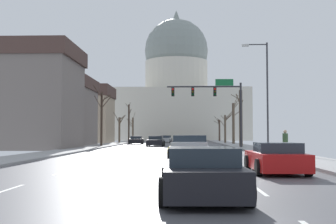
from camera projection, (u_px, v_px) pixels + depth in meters
ground at (163, 155)px, 30.76m from camera, size 20.00×180.00×0.20m
signal_gantry at (215, 98)px, 45.29m from camera, size 7.91×0.41×7.21m
street_lamp_right at (264, 88)px, 34.15m from camera, size 2.08×0.24×8.73m
capitol_building at (176, 94)px, 107.97m from camera, size 34.32×23.73×33.00m
sedan_near_00 at (187, 144)px, 41.33m from camera, size 2.00×4.39×1.20m
sedan_near_01 at (185, 146)px, 35.60m from camera, size 2.06×4.37×1.15m
sedan_near_02 at (187, 148)px, 29.78m from camera, size 2.19×4.31×1.13m
pickup_truck_near_03 at (190, 150)px, 24.02m from camera, size 2.40×5.38×1.47m
sedan_near_04 at (276, 159)px, 16.99m from camera, size 2.05×4.27×1.21m
sedan_near_05 at (202, 174)px, 10.39m from camera, size 2.10×4.33×1.24m
sedan_oncoming_00 at (156, 141)px, 53.48m from camera, size 2.19×4.44×1.28m
sedan_oncoming_01 at (136, 140)px, 63.83m from camera, size 2.06×4.61×1.20m
sedan_oncoming_02 at (165, 139)px, 75.95m from camera, size 2.07×4.53×1.22m
sedan_oncoming_03 at (167, 139)px, 85.56m from camera, size 2.07×4.64×1.22m
flank_building_00 at (54, 112)px, 55.40m from camera, size 9.98×9.10×8.72m
flank_building_01 at (7, 97)px, 43.66m from camera, size 14.44×9.52×10.52m
flank_building_02 at (79, 114)px, 73.08m from camera, size 11.36×9.40×9.62m
bare_tree_00 at (234, 122)px, 61.35m from camera, size 1.25×1.75×7.01m
bare_tree_01 at (119, 128)px, 69.56m from camera, size 2.12×1.83×4.95m
bare_tree_02 at (219, 129)px, 83.68m from camera, size 1.27×2.49×4.86m
bare_tree_03 at (102, 116)px, 51.24m from camera, size 2.07×1.80×7.25m
bare_tree_04 at (241, 117)px, 48.38m from camera, size 1.34×1.79×6.35m
bare_tree_05 at (129, 122)px, 74.04m from camera, size 1.14×2.58×6.94m
bare_tree_06 at (225, 127)px, 67.20m from camera, size 2.06×1.54×5.07m
bare_tree_07 at (133, 128)px, 83.18m from camera, size 1.58×2.76×5.62m
pedestrian_00 at (285, 142)px, 27.21m from camera, size 0.35×0.34×1.66m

